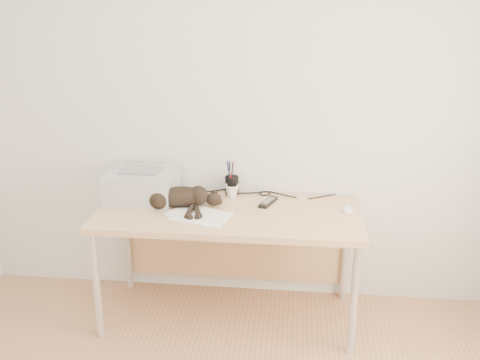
# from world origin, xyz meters

# --- Properties ---
(wall_back) EXTENTS (3.50, 0.00, 3.50)m
(wall_back) POSITION_xyz_m (0.00, 1.75, 1.30)
(wall_back) COLOR silver
(wall_back) RESTS_ON floor
(desk) EXTENTS (1.60, 0.70, 0.74)m
(desk) POSITION_xyz_m (0.00, 1.48, 0.61)
(desk) COLOR #DEBD82
(desk) RESTS_ON floor
(printer) EXTENTS (0.43, 0.36, 0.20)m
(printer) POSITION_xyz_m (-0.57, 1.53, 0.84)
(printer) COLOR #A5A5A9
(printer) RESTS_ON desk
(papers) EXTENTS (0.42, 0.36, 0.01)m
(papers) POSITION_xyz_m (-0.16, 1.30, 0.74)
(papers) COLOR white
(papers) RESTS_ON desk
(cat) EXTENTS (0.61, 0.29, 0.14)m
(cat) POSITION_xyz_m (-0.32, 1.42, 0.80)
(cat) COLOR black
(cat) RESTS_ON desk
(mug) EXTENTS (0.12, 0.12, 0.08)m
(mug) POSITION_xyz_m (-0.01, 1.63, 0.78)
(mug) COLOR white
(mug) RESTS_ON desk
(pen_cup) EXTENTS (0.09, 0.09, 0.23)m
(pen_cup) POSITION_xyz_m (-0.01, 1.68, 0.80)
(pen_cup) COLOR black
(pen_cup) RESTS_ON desk
(remote_grey) EXTENTS (0.15, 0.18, 0.02)m
(remote_grey) POSITION_xyz_m (-0.30, 1.64, 0.75)
(remote_grey) COLOR slate
(remote_grey) RESTS_ON desk
(remote_black) EXTENTS (0.11, 0.19, 0.02)m
(remote_black) POSITION_xyz_m (0.23, 1.53, 0.75)
(remote_black) COLOR black
(remote_black) RESTS_ON desk
(mouse) EXTENTS (0.07, 0.11, 0.04)m
(mouse) POSITION_xyz_m (0.72, 1.47, 0.76)
(mouse) COLOR white
(mouse) RESTS_ON desk
(cable_tangle) EXTENTS (1.36, 0.08, 0.01)m
(cable_tangle) POSITION_xyz_m (0.00, 1.70, 0.75)
(cable_tangle) COLOR black
(cable_tangle) RESTS_ON desk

